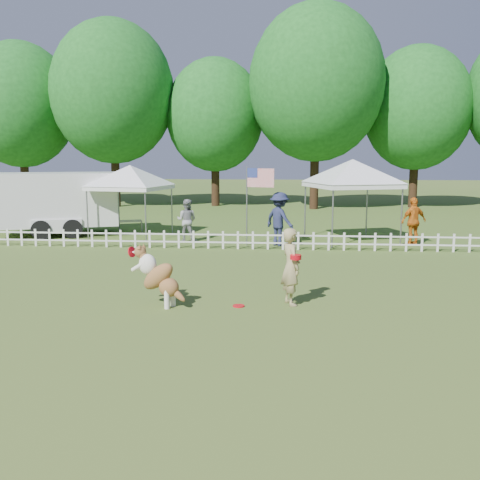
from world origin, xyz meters
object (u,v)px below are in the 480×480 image
(canopy_tent_left, at_px, (131,202))
(spectator_c, at_px, (414,221))
(canopy_tent_right, at_px, (351,201))
(spectator_a, at_px, (187,220))
(handler, at_px, (291,267))
(spectator_b, at_px, (280,219))
(frisbee_on_turf, at_px, (239,306))
(flag_pole, at_px, (247,206))
(cargo_trailer, at_px, (58,203))
(dog, at_px, (159,277))

(canopy_tent_left, xyz_separation_m, spectator_c, (10.40, -1.34, -0.50))
(canopy_tent_right, height_order, spectator_a, canopy_tent_right)
(handler, height_order, spectator_b, spectator_b)
(frisbee_on_turf, relative_size, spectator_b, 0.13)
(canopy_tent_right, height_order, spectator_b, canopy_tent_right)
(canopy_tent_right, relative_size, flag_pole, 1.06)
(canopy_tent_right, distance_m, flag_pole, 3.96)
(spectator_b, relative_size, spectator_c, 1.11)
(handler, relative_size, canopy_tent_left, 0.60)
(handler, bearing_deg, frisbee_on_turf, 81.37)
(cargo_trailer, xyz_separation_m, spectator_a, (5.34, -1.24, -0.47))
(handler, distance_m, spectator_b, 7.44)
(spectator_a, bearing_deg, spectator_b, 176.27)
(dog, xyz_separation_m, spectator_a, (-0.96, 8.43, 0.15))
(cargo_trailer, bearing_deg, spectator_b, -32.09)
(cargo_trailer, height_order, spectator_b, cargo_trailer)
(canopy_tent_right, bearing_deg, flag_pole, -178.71)
(canopy_tent_right, bearing_deg, cargo_trailer, 158.33)
(flag_pole, distance_m, spectator_c, 5.82)
(canopy_tent_right, xyz_separation_m, spectator_a, (-5.95, -0.65, -0.68))
(spectator_a, bearing_deg, dog, 103.97)
(dog, relative_size, cargo_trailer, 0.22)
(cargo_trailer, xyz_separation_m, spectator_c, (13.35, -1.40, -0.41))
(dog, height_order, canopy_tent_right, canopy_tent_right)
(handler, height_order, flag_pole, flag_pole)
(frisbee_on_turf, height_order, spectator_c, spectator_c)
(flag_pole, bearing_deg, handler, -61.32)
(frisbee_on_turf, bearing_deg, cargo_trailer, 129.67)
(handler, bearing_deg, dog, 75.41)
(canopy_tent_left, relative_size, spectator_a, 1.74)
(frisbee_on_turf, bearing_deg, dog, -177.07)
(dog, xyz_separation_m, canopy_tent_left, (-3.35, 9.61, 0.71))
(flag_pole, distance_m, spectator_b, 1.21)
(dog, height_order, spectator_c, spectator_c)
(handler, relative_size, canopy_tent_right, 0.56)
(spectator_b, height_order, spectator_c, spectator_b)
(handler, bearing_deg, cargo_trailer, 22.51)
(canopy_tent_left, bearing_deg, cargo_trailer, -169.85)
(frisbee_on_turf, relative_size, cargo_trailer, 0.04)
(handler, relative_size, frisbee_on_turf, 6.50)
(canopy_tent_right, xyz_separation_m, spectator_b, (-2.59, -1.31, -0.52))
(handler, xyz_separation_m, cargo_trailer, (-9.01, 9.34, 0.43))
(handler, bearing_deg, canopy_tent_right, -36.09)
(dog, height_order, spectator_a, spectator_a)
(handler, xyz_separation_m, flag_pole, (-1.44, 7.40, 0.55))
(flag_pole, distance_m, spectator_a, 2.42)
(canopy_tent_left, bearing_deg, frisbee_on_turf, -51.00)
(frisbee_on_turf, distance_m, spectator_c, 9.84)
(handler, xyz_separation_m, spectator_a, (-3.67, 8.10, -0.04))
(dog, distance_m, spectator_c, 10.87)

